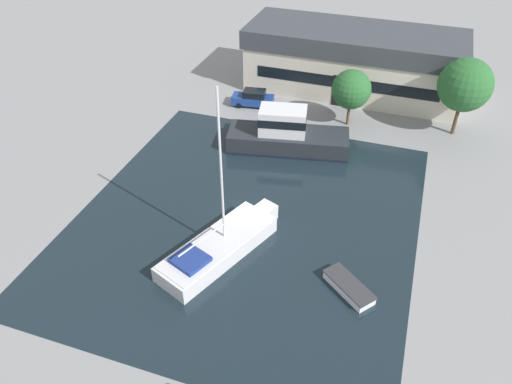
# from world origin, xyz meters

# --- Properties ---
(ground_plane) EXTENTS (440.00, 440.00, 0.00)m
(ground_plane) POSITION_xyz_m (0.00, 0.00, 0.00)
(ground_plane) COLOR gray
(water_canal) EXTENTS (24.83, 28.02, 0.01)m
(water_canal) POSITION_xyz_m (0.00, 0.00, 0.00)
(water_canal) COLOR black
(water_canal) RESTS_ON ground
(warehouse_building) EXTENTS (22.77, 8.81, 6.69)m
(warehouse_building) POSITION_xyz_m (3.38, 24.50, 3.38)
(warehouse_building) COLOR beige
(warehouse_building) RESTS_ON ground
(quay_tree_near_building) EXTENTS (3.74, 3.74, 5.59)m
(quay_tree_near_building) POSITION_xyz_m (4.53, 16.75, 3.71)
(quay_tree_near_building) COLOR brown
(quay_tree_near_building) RESTS_ON ground
(quay_tree_by_water) EXTENTS (4.86, 4.86, 7.43)m
(quay_tree_by_water) POSITION_xyz_m (14.39, 18.23, 4.99)
(quay_tree_by_water) COLOR brown
(quay_tree_by_water) RESTS_ON ground
(parked_car) EXTENTS (4.50, 2.36, 1.73)m
(parked_car) POSITION_xyz_m (-5.52, 17.47, 0.86)
(parked_car) COLOR navy
(parked_car) RESTS_ON ground
(sailboat_moored) EXTENTS (6.21, 10.44, 12.39)m
(sailboat_moored) POSITION_xyz_m (-0.52, -4.15, 0.72)
(sailboat_moored) COLOR silver
(sailboat_moored) RESTS_ON water_canal
(motor_cruiser) EXTENTS (11.41, 5.64, 3.92)m
(motor_cruiser) POSITION_xyz_m (0.01, 10.60, 1.41)
(motor_cruiser) COLOR #23282D
(motor_cruiser) RESTS_ON water_canal
(small_dinghy) EXTENTS (3.77, 3.42, 0.64)m
(small_dinghy) POSITION_xyz_m (8.55, -4.68, 0.33)
(small_dinghy) COLOR white
(small_dinghy) RESTS_ON water_canal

